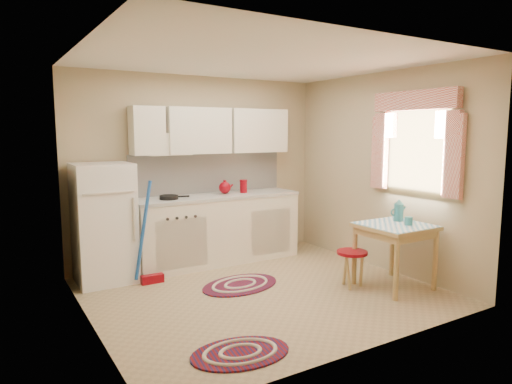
# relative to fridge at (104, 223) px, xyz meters

# --- Properties ---
(room_shell) EXTENTS (3.64, 3.60, 2.52)m
(room_shell) POSITION_rel_fridge_xyz_m (1.54, -1.01, 0.90)
(room_shell) COLOR tan
(room_shell) RESTS_ON ground
(fridge) EXTENTS (0.65, 0.60, 1.40)m
(fridge) POSITION_rel_fridge_xyz_m (0.00, 0.00, 0.00)
(fridge) COLOR white
(fridge) RESTS_ON ground
(broom) EXTENTS (0.28, 0.13, 1.20)m
(broom) POSITION_rel_fridge_xyz_m (0.45, -0.35, -0.10)
(broom) COLOR #1C54AF
(broom) RESTS_ON ground
(base_cabinets) EXTENTS (2.25, 0.60, 0.88)m
(base_cabinets) POSITION_rel_fridge_xyz_m (1.49, 0.05, -0.26)
(base_cabinets) COLOR white
(base_cabinets) RESTS_ON ground
(countertop) EXTENTS (2.27, 0.62, 0.04)m
(countertop) POSITION_rel_fridge_xyz_m (1.49, 0.05, 0.20)
(countertop) COLOR #B6B4AD
(countertop) RESTS_ON base_cabinets
(frying_pan) EXTENTS (0.29, 0.29, 0.05)m
(frying_pan) POSITION_rel_fridge_xyz_m (0.80, 0.00, 0.24)
(frying_pan) COLOR black
(frying_pan) RESTS_ON countertop
(red_kettle) EXTENTS (0.21, 0.20, 0.18)m
(red_kettle) POSITION_rel_fridge_xyz_m (1.61, 0.05, 0.31)
(red_kettle) COLOR maroon
(red_kettle) RESTS_ON countertop
(red_canister) EXTENTS (0.11, 0.11, 0.16)m
(red_canister) POSITION_rel_fridge_xyz_m (1.90, 0.05, 0.30)
(red_canister) COLOR maroon
(red_canister) RESTS_ON countertop
(table) EXTENTS (0.72, 0.72, 0.72)m
(table) POSITION_rel_fridge_xyz_m (2.75, -1.90, -0.34)
(table) COLOR tan
(table) RESTS_ON ground
(stool) EXTENTS (0.37, 0.37, 0.42)m
(stool) POSITION_rel_fridge_xyz_m (2.34, -1.66, -0.49)
(stool) COLOR maroon
(stool) RESTS_ON ground
(coffee_pot) EXTENTS (0.16, 0.15, 0.27)m
(coffee_pot) POSITION_rel_fridge_xyz_m (2.94, -1.78, 0.16)
(coffee_pot) COLOR teal
(coffee_pot) RESTS_ON table
(mug) EXTENTS (0.11, 0.11, 0.10)m
(mug) POSITION_rel_fridge_xyz_m (2.85, -2.00, 0.07)
(mug) COLOR teal
(mug) RESTS_ON table
(rug_center) EXTENTS (1.06, 0.80, 0.02)m
(rug_center) POSITION_rel_fridge_xyz_m (1.28, -0.96, -0.69)
(rug_center) COLOR maroon
(rug_center) RESTS_ON ground
(rug_left) EXTENTS (0.89, 0.66, 0.02)m
(rug_left) POSITION_rel_fridge_xyz_m (0.48, -2.38, -0.69)
(rug_left) COLOR maroon
(rug_left) RESTS_ON ground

